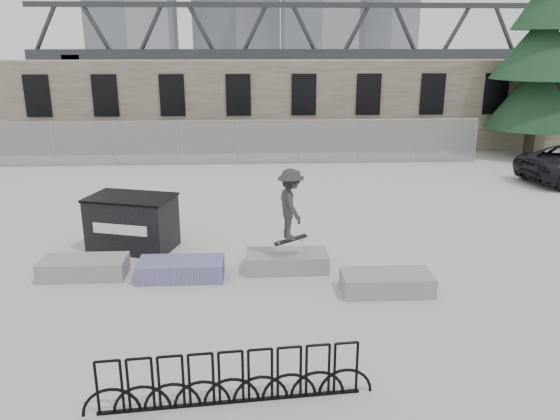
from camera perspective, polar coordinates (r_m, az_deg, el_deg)
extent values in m
plane|color=beige|center=(13.25, -5.53, -6.78)|extent=(120.00, 120.00, 0.00)
cube|color=#6A5F4E|center=(28.53, -4.28, 10.83)|extent=(36.00, 2.50, 4.50)
cube|color=black|center=(29.07, -24.01, 10.84)|extent=(1.20, 0.12, 2.00)
cube|color=black|center=(28.10, -17.79, 11.31)|extent=(1.20, 0.12, 2.00)
cube|color=black|center=(27.47, -11.19, 11.68)|extent=(1.20, 0.12, 2.00)
cube|color=black|center=(27.21, -4.37, 11.89)|extent=(1.20, 0.12, 2.00)
cube|color=black|center=(27.32, 2.51, 11.95)|extent=(1.20, 0.12, 2.00)
cube|color=black|center=(27.80, 9.23, 11.84)|extent=(1.20, 0.12, 2.00)
cube|color=black|center=(28.63, 15.64, 11.59)|extent=(1.20, 0.12, 2.00)
cube|color=black|center=(29.79, 21.60, 11.22)|extent=(1.20, 0.12, 2.00)
cube|color=black|center=(31.23, 27.05, 10.79)|extent=(1.20, 0.12, 2.00)
cylinder|color=gray|center=(26.53, -22.62, 6.36)|extent=(0.06, 0.06, 2.00)
cylinder|color=gray|center=(25.74, -16.81, 6.65)|extent=(0.06, 0.06, 2.00)
cylinder|color=gray|center=(25.22, -10.70, 6.88)|extent=(0.06, 0.06, 2.00)
cylinder|color=gray|center=(25.00, -4.40, 7.04)|extent=(0.06, 0.06, 2.00)
cylinder|color=gray|center=(25.08, 1.95, 7.11)|extent=(0.06, 0.06, 2.00)
cylinder|color=gray|center=(25.45, 8.17, 7.10)|extent=(0.06, 0.06, 2.00)
cylinder|color=gray|center=(26.12, 14.15, 7.01)|extent=(0.06, 0.06, 2.00)
cylinder|color=gray|center=(27.05, 19.77, 6.85)|extent=(0.06, 0.06, 2.00)
cube|color=#99999E|center=(25.00, -4.40, 7.04)|extent=(22.00, 0.02, 2.00)
cylinder|color=gray|center=(24.84, -4.45, 9.31)|extent=(22.00, 0.04, 0.04)
cube|color=gray|center=(13.86, -19.81, -5.67)|extent=(2.00, 0.90, 0.45)
cube|color=#2D471E|center=(13.80, -19.87, -5.04)|extent=(1.76, 0.66, 0.10)
cube|color=#342F8F|center=(13.16, -10.28, -6.11)|extent=(2.00, 0.90, 0.45)
cube|color=#2D471E|center=(13.10, -10.32, -5.45)|extent=(1.76, 0.66, 0.10)
cube|color=gray|center=(13.41, 0.69, -5.37)|extent=(2.00, 0.90, 0.45)
cube|color=#2D471E|center=(13.35, 0.70, -4.72)|extent=(1.76, 0.66, 0.10)
cube|color=gray|center=(12.48, 11.07, -7.48)|extent=(2.00, 0.90, 0.45)
cube|color=#2D471E|center=(12.42, 11.12, -6.79)|extent=(1.76, 0.66, 0.10)
cube|color=black|center=(15.15, -15.17, -1.37)|extent=(2.44, 1.84, 1.40)
cube|color=black|center=(14.94, -15.38, 1.26)|extent=(2.50, 1.91, 0.06)
cube|color=white|center=(14.58, -16.40, -1.98)|extent=(1.46, 0.44, 0.27)
cube|color=black|center=(8.99, -5.06, -19.33)|extent=(4.04, 0.42, 0.04)
torus|color=black|center=(8.87, -17.38, -17.30)|extent=(0.89, 0.13, 0.89)
torus|color=black|center=(8.80, -14.36, -17.31)|extent=(0.89, 0.13, 0.89)
torus|color=black|center=(8.76, -11.30, -17.27)|extent=(0.89, 0.13, 0.89)
torus|color=black|center=(8.74, -8.22, -17.19)|extent=(0.89, 0.13, 0.89)
torus|color=black|center=(8.74, -5.14, -17.06)|extent=(0.89, 0.13, 0.89)
torus|color=black|center=(8.77, -2.07, -16.88)|extent=(0.89, 0.13, 0.89)
torus|color=black|center=(8.82, 0.97, -16.66)|extent=(0.89, 0.13, 0.89)
torus|color=black|center=(8.89, 3.96, -16.40)|extent=(0.89, 0.13, 0.89)
torus|color=black|center=(8.98, 6.89, -16.10)|extent=(0.89, 0.13, 0.89)
cylinder|color=#38281E|center=(29.31, 24.71, 7.53)|extent=(0.50, 0.50, 2.50)
cone|color=black|center=(29.12, 25.14, 10.91)|extent=(4.40, 4.40, 3.20)
cone|color=black|center=(29.03, 25.70, 15.20)|extent=(4.42, 4.42, 3.00)
cone|color=black|center=(29.09, 26.24, 19.11)|extent=(3.00, 3.00, 2.60)
cube|color=#2D3033|center=(67.77, 5.22, 15.90)|extent=(70.00, 3.00, 1.20)
cube|color=#2D3033|center=(67.88, 5.36, 20.54)|extent=(70.00, 0.60, 0.60)
cube|color=gray|center=(70.29, -20.57, 13.33)|extent=(2.00, 3.00, 4.00)
imported|color=#2E2D30|center=(12.69, 1.13, 0.58)|extent=(0.86, 1.21, 1.70)
cube|color=black|center=(12.97, 1.11, -3.14)|extent=(0.81, 0.31, 0.21)
cylinder|color=beige|center=(12.91, -0.11, -3.48)|extent=(0.06, 0.03, 0.06)
cylinder|color=beige|center=(13.04, -0.14, -3.26)|extent=(0.06, 0.03, 0.06)
cylinder|color=beige|center=(12.94, 2.37, -3.43)|extent=(0.06, 0.03, 0.06)
cylinder|color=beige|center=(13.08, 2.31, -3.22)|extent=(0.06, 0.03, 0.06)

